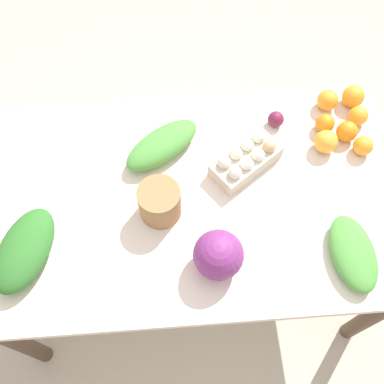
{
  "coord_description": "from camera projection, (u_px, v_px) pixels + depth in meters",
  "views": [
    {
      "loc": [
        -0.05,
        -0.66,
        1.97
      ],
      "look_at": [
        0.0,
        0.0,
        0.73
      ],
      "focal_mm": 40.0,
      "sensor_mm": 36.0,
      "label": 1
    }
  ],
  "objects": [
    {
      "name": "ground_plane",
      "position": [
        192.0,
        264.0,
        2.05
      ],
      "size": [
        8.0,
        8.0,
        0.0
      ],
      "primitive_type": "plane",
      "color": "#B2A899"
    },
    {
      "name": "orange_4",
      "position": [
        328.0,
        100.0,
        1.56
      ],
      "size": [
        0.08,
        0.08,
        0.08
      ],
      "primitive_type": "sphere",
      "color": "orange",
      "rests_on": "dining_table"
    },
    {
      "name": "greens_bunch_chard",
      "position": [
        24.0,
        250.0,
        1.28
      ],
      "size": [
        0.23,
        0.31,
        0.09
      ],
      "primitive_type": "ellipsoid",
      "rotation": [
        0.0,
        0.0,
        4.38
      ],
      "color": "#2D6B28",
      "rests_on": "dining_table"
    },
    {
      "name": "greens_bunch_dandelion",
      "position": [
        353.0,
        253.0,
        1.29
      ],
      "size": [
        0.14,
        0.26,
        0.06
      ],
      "primitive_type": "ellipsoid",
      "rotation": [
        0.0,
        0.0,
        1.61
      ],
      "color": "#4C933D",
      "rests_on": "dining_table"
    },
    {
      "name": "orange_3",
      "position": [
        353.0,
        96.0,
        1.57
      ],
      "size": [
        0.08,
        0.08,
        0.08
      ],
      "primitive_type": "sphere",
      "color": "orange",
      "rests_on": "dining_table"
    },
    {
      "name": "dining_table",
      "position": [
        192.0,
        207.0,
        1.5
      ],
      "size": [
        1.44,
        0.84,
        0.71
      ],
      "color": "silver",
      "rests_on": "ground_plane"
    },
    {
      "name": "orange_1",
      "position": [
        326.0,
        142.0,
        1.47
      ],
      "size": [
        0.08,
        0.08,
        0.08
      ],
      "primitive_type": "sphere",
      "color": "#F9A833",
      "rests_on": "dining_table"
    },
    {
      "name": "orange_0",
      "position": [
        325.0,
        123.0,
        1.52
      ],
      "size": [
        0.07,
        0.07,
        0.07
      ],
      "primitive_type": "sphere",
      "color": "orange",
      "rests_on": "dining_table"
    },
    {
      "name": "egg_carton",
      "position": [
        246.0,
        159.0,
        1.44
      ],
      "size": [
        0.27,
        0.24,
        0.09
      ],
      "rotation": [
        0.0,
        0.0,
        0.63
      ],
      "color": "beige",
      "rests_on": "dining_table"
    },
    {
      "name": "orange_2",
      "position": [
        347.0,
        131.0,
        1.5
      ],
      "size": [
        0.07,
        0.07,
        0.07
      ],
      "primitive_type": "sphere",
      "color": "orange",
      "rests_on": "dining_table"
    },
    {
      "name": "paper_bag",
      "position": [
        160.0,
        202.0,
        1.34
      ],
      "size": [
        0.13,
        0.13,
        0.12
      ],
      "primitive_type": "cylinder",
      "color": "#997047",
      "rests_on": "dining_table"
    },
    {
      "name": "greens_bunch_beet_tops",
      "position": [
        162.0,
        145.0,
        1.47
      ],
      "size": [
        0.31,
        0.27,
        0.08
      ],
      "primitive_type": "ellipsoid",
      "rotation": [
        0.0,
        0.0,
        3.77
      ],
      "color": "#4C933D",
      "rests_on": "dining_table"
    },
    {
      "name": "orange_5",
      "position": [
        363.0,
        146.0,
        1.47
      ],
      "size": [
        0.07,
        0.07,
        0.07
      ],
      "primitive_type": "sphere",
      "color": "orange",
      "rests_on": "dining_table"
    },
    {
      "name": "beet_root",
      "position": [
        276.0,
        119.0,
        1.53
      ],
      "size": [
        0.06,
        0.06,
        0.06
      ],
      "primitive_type": "sphere",
      "color": "maroon",
      "rests_on": "dining_table"
    },
    {
      "name": "cabbage_purple",
      "position": [
        218.0,
        255.0,
        1.24
      ],
      "size": [
        0.15,
        0.15,
        0.15
      ],
      "primitive_type": "sphere",
      "color": "#7A2D75",
      "rests_on": "dining_table"
    },
    {
      "name": "orange_6",
      "position": [
        358.0,
        116.0,
        1.53
      ],
      "size": [
        0.07,
        0.07,
        0.07
      ],
      "primitive_type": "sphere",
      "color": "orange",
      "rests_on": "dining_table"
    }
  ]
}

